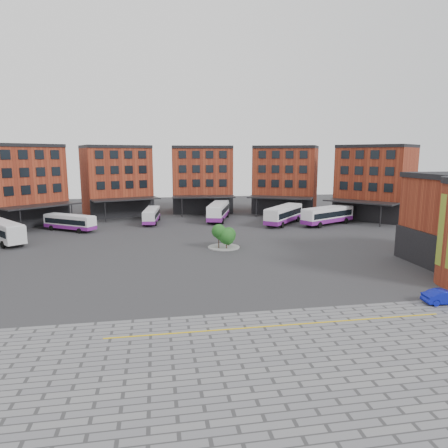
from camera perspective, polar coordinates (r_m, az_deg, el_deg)
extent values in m
plane|color=#28282B|center=(43.62, 0.02, -7.05)|extent=(160.00, 160.00, 0.00)
cube|color=slate|center=(24.68, 14.36, -21.42)|extent=(50.00, 22.00, 0.02)
cube|color=gold|center=(31.28, 8.24, -14.13)|extent=(26.00, 0.15, 0.02)
cube|color=maroon|center=(81.98, -27.09, 4.82)|extent=(16.35, 16.13, 14.00)
cube|color=black|center=(78.13, -25.31, 1.06)|extent=(10.00, 9.07, 4.00)
cube|color=black|center=(81.79, -27.50, 9.91)|extent=(16.55, 16.35, 0.60)
cube|color=black|center=(77.30, -25.64, 6.33)|extent=(8.60, 7.77, 8.00)
cube|color=black|center=(75.80, -24.62, 2.40)|extent=(12.61, 11.97, 0.25)
cylinder|color=black|center=(72.50, -27.04, 0.31)|extent=(0.20, 0.20, 4.00)
cylinder|color=black|center=(76.66, -20.88, 1.21)|extent=(0.20, 0.20, 4.00)
cube|color=maroon|center=(88.14, -15.13, 5.84)|extent=(15.55, 13.69, 14.00)
cube|color=black|center=(83.93, -14.19, 2.26)|extent=(12.45, 4.71, 4.00)
cube|color=black|center=(87.97, -15.35, 10.59)|extent=(15.65, 13.97, 0.60)
cube|color=black|center=(83.13, -14.36, 7.17)|extent=(10.87, 3.87, 8.00)
cube|color=black|center=(81.44, -13.83, 3.47)|extent=(13.72, 8.39, 0.25)
cylinder|color=black|center=(78.90, -16.62, 1.68)|extent=(0.20, 0.20, 4.00)
cylinder|color=black|center=(81.25, -10.34, 2.16)|extent=(0.20, 0.20, 4.00)
cube|color=maroon|center=(90.78, -3.17, 6.28)|extent=(13.67, 10.88, 14.00)
cube|color=black|center=(86.42, -2.99, 2.77)|extent=(13.00, 1.41, 4.00)
cube|color=black|center=(90.61, -3.21, 10.89)|extent=(13.69, 11.18, 0.60)
cube|color=black|center=(85.63, -3.03, 7.53)|extent=(11.42, 0.95, 8.00)
cube|color=black|center=(83.86, -2.93, 3.92)|extent=(13.28, 5.30, 0.25)
cylinder|color=black|center=(82.21, -6.02, 2.36)|extent=(0.20, 0.20, 4.00)
cylinder|color=black|center=(82.66, 0.30, 2.45)|extent=(0.20, 0.20, 4.00)
cube|color=maroon|center=(89.80, 8.80, 6.14)|extent=(16.12, 14.81, 14.00)
cube|color=black|center=(85.50, 8.22, 2.60)|extent=(11.81, 6.35, 4.00)
cube|color=black|center=(89.63, 8.93, 10.80)|extent=(16.26, 15.08, 0.60)
cube|color=black|center=(84.70, 8.32, 7.42)|extent=(10.26, 5.33, 8.00)
cube|color=black|center=(82.96, 8.00, 3.77)|extent=(13.58, 9.82, 0.25)
cylinder|color=black|center=(82.30, 4.63, 2.39)|extent=(0.20, 0.20, 4.00)
cylinder|color=black|center=(80.82, 10.94, 2.10)|extent=(0.20, 0.20, 4.00)
cube|color=maroon|center=(85.23, 20.77, 5.42)|extent=(16.02, 16.39, 14.00)
cube|color=black|center=(81.19, 19.39, 1.75)|extent=(8.74, 10.28, 4.00)
cube|color=black|center=(85.05, 21.07, 10.32)|extent=(16.25, 16.58, 0.60)
cube|color=black|center=(80.37, 19.63, 6.82)|extent=(7.47, 8.86, 8.00)
cube|color=black|center=(78.77, 18.86, 3.02)|extent=(11.73, 12.79, 0.25)
cylinder|color=black|center=(79.15, 15.24, 1.77)|extent=(0.20, 0.20, 4.00)
cylinder|color=black|center=(75.80, 21.46, 1.08)|extent=(0.20, 0.20, 4.00)
cube|color=black|center=(50.42, 27.10, -3.48)|extent=(0.40, 12.00, 4.00)
cube|color=gold|center=(43.43, 29.19, -0.93)|extent=(0.12, 2.20, 7.00)
cylinder|color=gray|center=(55.35, -0.03, -3.31)|extent=(4.40, 4.40, 0.12)
cylinder|color=#332114|center=(54.47, -0.76, -2.66)|extent=(0.14, 0.14, 1.75)
sphere|color=#194C19|center=(54.15, -0.76, -1.03)|extent=(1.93, 1.93, 1.93)
sphere|color=#194C19|center=(54.14, -0.53, -1.60)|extent=(1.35, 1.35, 1.35)
cylinder|color=#332114|center=(55.94, 0.67, -2.59)|extent=(0.14, 0.14, 1.23)
sphere|color=#194C19|center=(55.71, 0.67, -1.48)|extent=(2.00, 2.00, 2.00)
sphere|color=#194C19|center=(55.68, 0.90, -1.88)|extent=(1.40, 1.40, 1.40)
cylinder|color=#332114|center=(54.30, 0.35, -2.96)|extent=(0.14, 0.14, 1.25)
sphere|color=#194C19|center=(54.06, 0.35, -1.80)|extent=(2.12, 2.12, 2.12)
sphere|color=#194C19|center=(54.03, 0.59, -2.21)|extent=(1.49, 1.49, 1.49)
cube|color=silver|center=(66.20, -29.05, -0.84)|extent=(8.74, 10.50, 2.49)
cube|color=black|center=(66.17, -29.06, -0.69)|extent=(8.25, 9.81, 0.97)
cube|color=silver|center=(66.00, -29.14, 0.27)|extent=(8.39, 10.08, 0.12)
cylinder|color=black|center=(70.16, -28.86, -1.36)|extent=(0.85, 1.00, 1.02)
cylinder|color=black|center=(62.70, -29.06, -2.59)|extent=(0.85, 1.00, 1.02)
cylinder|color=black|center=(63.47, -26.87, -2.27)|extent=(0.85, 1.00, 1.02)
cube|color=silver|center=(71.94, -21.17, 0.31)|extent=(9.27, 7.29, 2.16)
cube|color=black|center=(71.92, -21.18, 0.43)|extent=(8.66, 6.91, 0.84)
cube|color=silver|center=(71.77, -21.23, 1.20)|extent=(8.90, 7.00, 0.11)
cube|color=black|center=(75.37, -23.72, 0.71)|extent=(1.16, 1.62, 0.97)
cube|color=#6F1C80|center=(72.06, -21.14, -0.29)|extent=(9.33, 7.35, 0.62)
cylinder|color=black|center=(73.63, -23.42, -0.52)|extent=(0.88, 0.72, 0.88)
cylinder|color=black|center=(75.10, -22.18, -0.25)|extent=(0.88, 0.72, 0.88)
cylinder|color=black|center=(69.18, -19.96, -0.92)|extent=(0.88, 0.72, 0.88)
cylinder|color=black|center=(70.74, -18.72, -0.62)|extent=(0.88, 0.72, 0.88)
cube|color=silver|center=(75.96, -10.32, 1.30)|extent=(3.22, 9.88, 2.16)
cube|color=black|center=(75.93, -10.32, 1.41)|extent=(3.20, 9.11, 0.84)
cube|color=silver|center=(75.80, -10.34, 2.14)|extent=(3.09, 9.48, 0.11)
cube|color=black|center=(80.60, -9.93, 1.94)|extent=(1.88, 0.32, 0.97)
cube|color=#6F1C80|center=(76.07, -10.30, 0.72)|extent=(3.27, 9.92, 0.62)
cylinder|color=black|center=(79.31, -10.83, 0.82)|extent=(0.36, 0.90, 0.88)
cylinder|color=black|center=(79.06, -9.24, 0.84)|extent=(0.36, 0.90, 0.88)
cylinder|color=black|center=(73.24, -11.42, 0.05)|extent=(0.36, 0.90, 0.88)
cylinder|color=black|center=(72.97, -9.71, 0.07)|extent=(0.36, 0.90, 0.88)
cube|color=white|center=(77.86, -0.80, 1.96)|extent=(6.18, 12.39, 2.70)
cube|color=black|center=(77.84, -0.80, 2.10)|extent=(5.95, 11.48, 1.05)
cube|color=silver|center=(77.68, -0.80, 2.98)|extent=(5.93, 11.89, 0.13)
cube|color=black|center=(83.68, -0.23, 2.68)|extent=(2.27, 0.80, 1.21)
cube|color=#6F1C80|center=(78.00, -0.80, 1.26)|extent=(6.23, 12.44, 0.77)
cylinder|color=black|center=(82.06, -1.37, 1.37)|extent=(0.64, 1.15, 1.10)
cylinder|color=black|center=(81.69, 0.54, 1.34)|extent=(0.64, 1.15, 1.10)
cylinder|color=black|center=(74.50, -2.27, 0.50)|extent=(0.64, 1.15, 1.10)
cylinder|color=black|center=(74.09, -0.17, 0.45)|extent=(0.64, 1.15, 1.10)
cube|color=white|center=(74.36, 8.52, 1.45)|extent=(9.78, 10.83, 2.65)
cube|color=black|center=(74.33, 8.52, 1.59)|extent=(9.21, 10.14, 1.03)
cube|color=silver|center=(74.17, 8.55, 2.50)|extent=(9.39, 10.40, 0.13)
cube|color=black|center=(79.73, 10.12, 2.14)|extent=(1.83, 1.58, 1.19)
cube|color=#6F1C80|center=(74.50, 8.50, 0.72)|extent=(9.83, 10.89, 0.76)
cylinder|color=black|center=(78.56, 8.64, 0.87)|extent=(0.95, 1.04, 1.08)
cylinder|color=black|center=(77.61, 10.49, 0.71)|extent=(0.95, 1.04, 1.08)
cylinder|color=black|center=(71.64, 6.34, 0.06)|extent=(0.95, 1.04, 1.08)
cylinder|color=black|center=(70.59, 8.34, -0.14)|extent=(0.95, 1.04, 1.08)
cube|color=white|center=(75.29, 14.59, 1.30)|extent=(11.53, 7.74, 2.59)
cube|color=black|center=(75.26, 14.59, 1.44)|extent=(10.73, 7.37, 1.00)
cube|color=silver|center=(75.11, 14.63, 2.32)|extent=(11.07, 7.43, 0.13)
cube|color=black|center=(79.80, 17.14, 1.83)|extent=(1.15, 2.05, 1.16)
cube|color=#6F1C80|center=(75.43, 14.56, 0.61)|extent=(11.58, 7.80, 0.74)
cylinder|color=black|center=(79.21, 15.46, 0.69)|extent=(1.08, 0.77, 1.06)
cylinder|color=black|center=(77.67, 17.01, 0.44)|extent=(1.08, 0.77, 1.06)
cylinder|color=black|center=(73.47, 11.94, 0.14)|extent=(1.08, 0.77, 1.06)
cylinder|color=black|center=(71.81, 13.53, -0.15)|extent=(1.08, 0.77, 1.06)
imported|color=#0C159D|center=(39.78, 29.01, -9.09)|extent=(3.81, 1.57, 1.23)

